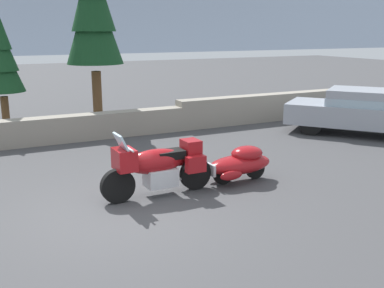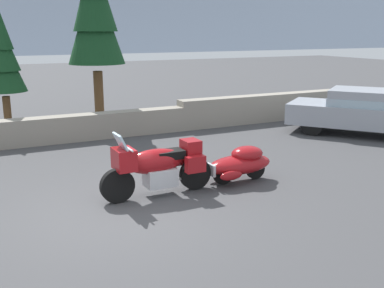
% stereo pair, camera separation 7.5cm
% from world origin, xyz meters
% --- Properties ---
extents(ground_plane, '(80.00, 80.00, 0.00)m').
position_xyz_m(ground_plane, '(0.00, 0.00, 0.00)').
color(ground_plane, '#424244').
extents(stone_guard_wall, '(24.00, 0.57, 0.96)m').
position_xyz_m(stone_guard_wall, '(0.26, 6.02, 0.44)').
color(stone_guard_wall, gray).
rests_on(stone_guard_wall, ground).
extents(touring_motorcycle, '(2.31, 0.77, 1.33)m').
position_xyz_m(touring_motorcycle, '(1.02, 0.59, 0.62)').
color(touring_motorcycle, black).
rests_on(touring_motorcycle, ground).
extents(car_shaped_trailer, '(2.21, 0.79, 0.76)m').
position_xyz_m(car_shaped_trailer, '(2.94, 0.62, 0.41)').
color(car_shaped_trailer, black).
rests_on(car_shaped_trailer, ground).
extents(sedan_at_right_edge, '(4.20, 4.67, 1.41)m').
position_xyz_m(sedan_at_right_edge, '(8.87, 2.78, 0.77)').
color(sedan_at_right_edge, black).
rests_on(sedan_at_right_edge, ground).
extents(pine_tree_tall, '(1.87, 1.87, 6.37)m').
position_xyz_m(pine_tree_tall, '(1.87, 8.00, 3.99)').
color(pine_tree_tall, brown).
rests_on(pine_tree_tall, ground).
extents(pine_tree_secondary, '(1.37, 1.37, 3.94)m').
position_xyz_m(pine_tree_secondary, '(-1.06, 8.24, 2.47)').
color(pine_tree_secondary, brown).
rests_on(pine_tree_secondary, ground).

